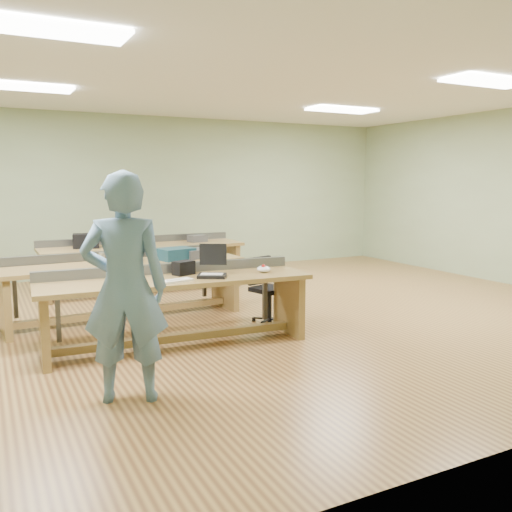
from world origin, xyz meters
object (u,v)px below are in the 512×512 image
object	(u,v)px
laptop_base	(212,276)
parts_bin_teal	(176,254)
workbench_front	(176,295)
camera_bag	(184,268)
person	(125,288)
task_chair	(267,298)
workbench_mid	(124,276)
workbench_back	(143,256)
parts_bin_grey	(196,253)
drinks_can	(102,258)
mug	(138,256)

from	to	relation	value
laptop_base	parts_bin_teal	distance (m)	1.43
workbench_front	laptop_base	bearing A→B (deg)	-20.17
camera_bag	parts_bin_teal	size ratio (longest dim) A/B	0.51
person	task_chair	bearing A→B (deg)	-124.01
workbench_mid	workbench_back	distance (m)	1.84
workbench_mid	laptop_base	bearing A→B (deg)	-72.78
workbench_mid	person	xyz separation A→B (m)	(-0.61, -2.62, 0.37)
task_chair	camera_bag	bearing A→B (deg)	178.26
parts_bin_teal	parts_bin_grey	size ratio (longest dim) A/B	0.99
workbench_mid	parts_bin_teal	xyz separation A→B (m)	(0.65, -0.13, 0.27)
camera_bag	drinks_can	xyz separation A→B (m)	(-0.63, 1.28, -0.01)
workbench_back	laptop_base	distance (m)	3.27
workbench_mid	parts_bin_grey	xyz separation A→B (m)	(0.95, -0.09, 0.25)
parts_bin_teal	workbench_back	bearing A→B (deg)	88.03
workbench_mid	drinks_can	bearing A→B (deg)	174.66
workbench_mid	person	distance (m)	2.71
laptop_base	camera_bag	bearing A→B (deg)	156.84
workbench_mid	parts_bin_grey	bearing A→B (deg)	-8.63
workbench_back	person	xyz separation A→B (m)	(-1.32, -4.32, 0.37)
workbench_mid	person	world-z (taller)	person
task_chair	drinks_can	xyz separation A→B (m)	(-1.85, 0.96, 0.52)
camera_bag	task_chair	world-z (taller)	camera_bag
workbench_back	laptop_base	size ratio (longest dim) A/B	10.85
workbench_back	camera_bag	bearing A→B (deg)	-97.11
workbench_mid	mug	bearing A→B (deg)	9.27
drinks_can	workbench_back	bearing A→B (deg)	59.68
workbench_front	laptop_base	distance (m)	0.44
task_chair	person	bearing A→B (deg)	-159.14
workbench_front	drinks_can	bearing A→B (deg)	112.78
laptop_base	workbench_front	bearing A→B (deg)	-174.20
mug	parts_bin_teal	bearing A→B (deg)	-20.63
workbench_mid	workbench_front	bearing A→B (deg)	-84.07
workbench_mid	mug	xyz separation A→B (m)	(0.19, 0.04, 0.24)
laptop_base	parts_bin_teal	world-z (taller)	parts_bin_teal
workbench_back	workbench_mid	bearing A→B (deg)	-113.00
parts_bin_grey	drinks_can	distance (m)	1.23
person	laptop_base	distance (m)	1.60
mug	task_chair	bearing A→B (deg)	-35.64
camera_bag	person	bearing A→B (deg)	-146.09
workbench_front	parts_bin_grey	xyz separation A→B (m)	(0.73, 1.31, 0.25)
workbench_back	person	size ratio (longest dim) A/B	1.73
person	parts_bin_teal	distance (m)	2.79
workbench_mid	parts_bin_teal	bearing A→B (deg)	-14.50
workbench_back	task_chair	bearing A→B (deg)	-72.26
laptop_base	workbench_back	bearing A→B (deg)	117.03
parts_bin_teal	parts_bin_grey	bearing A→B (deg)	7.23
parts_bin_grey	mug	xyz separation A→B (m)	(-0.76, 0.14, -0.01)
camera_bag	parts_bin_teal	bearing A→B (deg)	55.04
parts_bin_teal	mug	size ratio (longest dim) A/B	3.33
workbench_front	workbench_back	distance (m)	3.14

